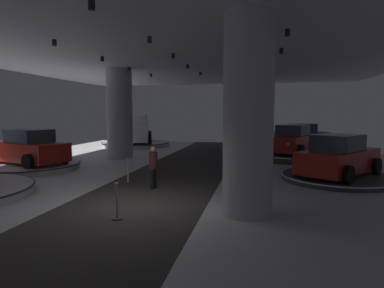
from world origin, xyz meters
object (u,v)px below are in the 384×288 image
(display_platform_far_right, at_px, (291,155))
(display_car_deep_right, at_px, (301,136))
(display_platform_deep_left, at_px, (136,144))
(display_car_far_right, at_px, (292,140))
(display_platform_deep_right, at_px, (300,147))
(display_car_mid_left, at_px, (29,148))
(display_platform_mid_right, at_px, (338,177))
(display_car_mid_right, at_px, (338,157))
(pickup_truck_deep_left, at_px, (136,131))
(visitor_walking_near, at_px, (153,165))
(column_left, at_px, (120,114))
(column_right, at_px, (248,116))
(display_platform_mid_left, at_px, (29,166))

(display_platform_far_right, xyz_separation_m, display_car_deep_right, (1.23, 6.19, 0.82))
(display_platform_far_right, bearing_deg, display_platform_deep_left, 156.34)
(display_car_far_right, height_order, display_platform_deep_left, display_car_far_right)
(display_platform_deep_right, xyz_separation_m, display_car_mid_left, (-14.39, -12.76, 0.91))
(display_car_mid_left, bearing_deg, display_car_far_right, 26.57)
(display_platform_mid_right, distance_m, display_car_mid_right, 0.86)
(display_car_deep_right, xyz_separation_m, display_platform_mid_right, (0.09, -12.52, -0.90))
(display_car_deep_right, relative_size, pickup_truck_deep_left, 0.77)
(display_platform_deep_left, bearing_deg, visitor_walking_near, -66.55)
(display_car_mid_left, bearing_deg, pickup_truck_deep_left, 85.66)
(display_platform_far_right, bearing_deg, column_left, -170.37)
(display_car_far_right, distance_m, pickup_truck_deep_left, 13.50)
(display_platform_far_right, height_order, display_car_far_right, display_car_far_right)
(display_car_mid_right, height_order, visitor_walking_near, display_car_mid_right)
(pickup_truck_deep_left, bearing_deg, column_right, -60.12)
(display_car_mid_left, bearing_deg, display_platform_deep_left, 85.06)
(column_right, xyz_separation_m, visitor_walking_near, (-3.54, 2.45, -1.84))
(display_platform_deep_left, distance_m, display_car_mid_right, 17.84)
(display_car_far_right, height_order, display_platform_deep_right, display_car_far_right)
(display_platform_mid_right, relative_size, display_platform_mid_left, 0.94)
(display_car_deep_right, distance_m, display_car_mid_left, 19.26)
(column_left, bearing_deg, display_platform_deep_right, 34.37)
(display_car_deep_right, xyz_separation_m, display_car_mid_right, (0.07, -12.55, -0.04))
(column_left, xyz_separation_m, display_platform_deep_right, (11.64, 7.96, -2.60))
(visitor_walking_near, bearing_deg, display_platform_mid_left, 159.53)
(display_car_deep_right, xyz_separation_m, display_car_mid_left, (-14.42, -12.76, 0.04))
(display_car_deep_right, height_order, display_platform_mid_right, display_car_deep_right)
(display_platform_mid_right, xyz_separation_m, visitor_walking_near, (-7.12, -3.00, 0.78))
(display_car_deep_right, xyz_separation_m, visitor_walking_near, (-7.03, -15.52, -0.12))
(display_platform_far_right, bearing_deg, display_car_deep_right, 78.77)
(column_right, height_order, display_car_far_right, column_right)
(display_platform_far_right, height_order, display_platform_mid_right, display_platform_far_right)
(display_car_mid_left, relative_size, visitor_walking_near, 2.86)
(column_left, bearing_deg, pickup_truck_deep_left, 103.86)
(display_platform_deep_left, relative_size, display_car_mid_right, 1.27)
(column_left, bearing_deg, visitor_walking_near, -58.49)
(display_platform_deep_right, bearing_deg, display_platform_mid_left, -138.51)
(column_right, bearing_deg, display_car_deep_right, 79.02)
(display_platform_mid_left, distance_m, visitor_walking_near, 7.95)
(display_platform_far_right, bearing_deg, pickup_truck_deep_left, 155.33)
(column_left, height_order, display_platform_mid_right, column_left)
(column_left, relative_size, display_platform_deep_left, 0.97)
(column_right, height_order, pickup_truck_deep_left, column_right)
(display_platform_far_right, bearing_deg, display_platform_mid_right, -78.27)
(column_right, bearing_deg, display_platform_deep_left, 120.06)
(display_platform_far_right, distance_m, display_car_deep_right, 6.36)
(display_platform_deep_left, bearing_deg, display_car_far_right, -23.53)
(column_right, height_order, display_car_deep_right, column_right)
(display_car_far_right, xyz_separation_m, display_car_mid_right, (1.28, -6.39, -0.15))
(pickup_truck_deep_left, xyz_separation_m, display_platform_mid_left, (-0.95, -12.20, -1.11))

